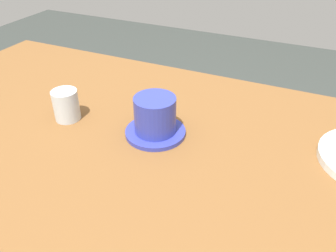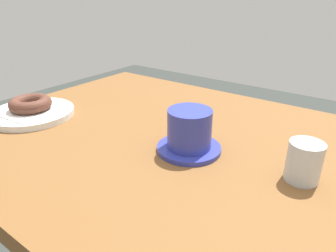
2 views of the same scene
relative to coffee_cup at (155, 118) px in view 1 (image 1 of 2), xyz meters
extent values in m
cube|color=brown|center=(-0.07, -0.03, -0.06)|extent=(1.24, 0.73, 0.04)
cylinder|color=brown|center=(-0.59, 0.27, -0.45)|extent=(0.06, 0.06, 0.74)
cylinder|color=#2C3495|center=(0.00, 0.00, -0.04)|extent=(0.13, 0.13, 0.01)
cylinder|color=navy|center=(0.00, 0.00, 0.01)|extent=(0.09, 0.09, 0.08)
cylinder|color=black|center=(0.00, 0.00, 0.04)|extent=(0.08, 0.08, 0.00)
cylinder|color=#B0B9BC|center=(-0.21, -0.03, -0.01)|extent=(0.06, 0.06, 0.07)
camera|label=1|loc=(0.28, -0.54, 0.38)|focal=36.82mm
camera|label=2|loc=(-0.29, 0.46, 0.26)|focal=32.67mm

